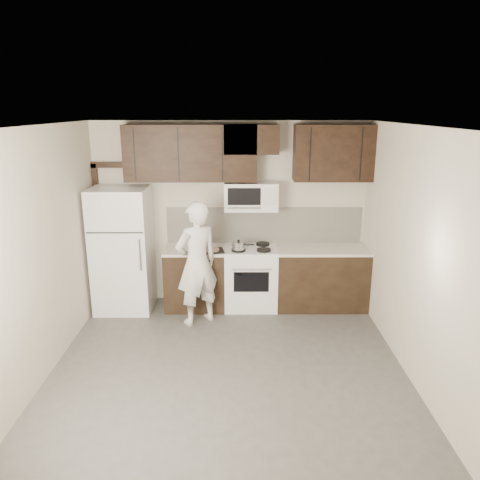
{
  "coord_description": "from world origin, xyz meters",
  "views": [
    {
      "loc": [
        0.12,
        -4.55,
        2.87
      ],
      "look_at": [
        0.14,
        0.9,
        1.33
      ],
      "focal_mm": 35.0,
      "sensor_mm": 36.0,
      "label": 1
    }
  ],
  "objects_px": {
    "stove": "(251,277)",
    "microwave": "(251,196)",
    "person": "(197,263)",
    "refrigerator": "(123,250)"
  },
  "relations": [
    {
      "from": "refrigerator",
      "to": "person",
      "type": "relative_size",
      "value": 1.05
    },
    {
      "from": "microwave",
      "to": "refrigerator",
      "type": "xyz_separation_m",
      "value": [
        -1.85,
        -0.17,
        -0.75
      ]
    },
    {
      "from": "microwave",
      "to": "stove",
      "type": "bearing_deg",
      "value": -89.9
    },
    {
      "from": "stove",
      "to": "microwave",
      "type": "relative_size",
      "value": 1.24
    },
    {
      "from": "stove",
      "to": "person",
      "type": "height_order",
      "value": "person"
    },
    {
      "from": "person",
      "to": "microwave",
      "type": "bearing_deg",
      "value": -173.63
    },
    {
      "from": "person",
      "to": "refrigerator",
      "type": "bearing_deg",
      "value": -58.1
    },
    {
      "from": "microwave",
      "to": "person",
      "type": "height_order",
      "value": "microwave"
    },
    {
      "from": "microwave",
      "to": "person",
      "type": "xyz_separation_m",
      "value": [
        -0.74,
        -0.65,
        -0.8
      ]
    },
    {
      "from": "microwave",
      "to": "person",
      "type": "relative_size",
      "value": 0.44
    }
  ]
}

